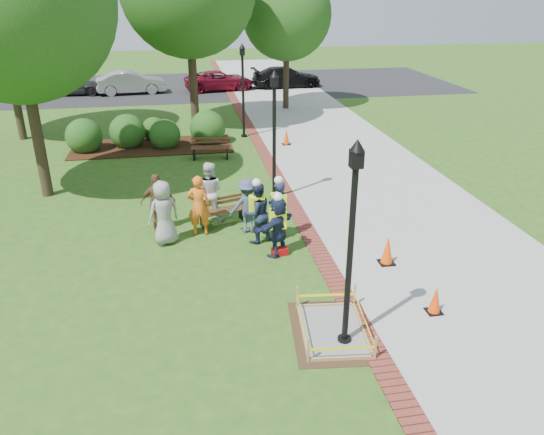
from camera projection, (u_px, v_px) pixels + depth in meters
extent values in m
plane|color=#285116|center=(261.00, 274.00, 13.32)|extent=(100.00, 100.00, 0.00)
cube|color=#9E9E99|center=(338.00, 150.00, 23.12)|extent=(6.00, 60.00, 0.02)
cube|color=maroon|center=(265.00, 154.00, 22.59)|extent=(0.50, 60.00, 0.03)
cube|color=#381E0F|center=(152.00, 147.00, 23.63)|extent=(7.00, 3.00, 0.05)
cube|color=black|center=(201.00, 86.00, 37.61)|extent=(36.00, 12.00, 0.01)
cube|color=#47331E|center=(333.00, 331.00, 11.13)|extent=(1.94, 2.47, 0.01)
cube|color=gray|center=(333.00, 331.00, 11.13)|extent=(1.39, 1.92, 0.04)
cube|color=tan|center=(333.00, 330.00, 11.12)|extent=(1.52, 2.05, 0.08)
cube|color=tan|center=(333.00, 321.00, 11.02)|extent=(1.55, 2.08, 0.55)
cube|color=yellow|center=(333.00, 320.00, 11.01)|extent=(1.50, 2.03, 0.06)
cube|color=brown|center=(223.00, 210.00, 15.91)|extent=(1.55, 0.88, 0.04)
cube|color=brown|center=(220.00, 201.00, 16.00)|extent=(1.43, 0.50, 0.24)
cube|color=black|center=(224.00, 217.00, 16.00)|extent=(1.44, 0.89, 0.44)
cube|color=brown|center=(210.00, 147.00, 21.88)|extent=(1.62, 0.63, 0.04)
cube|color=brown|center=(210.00, 140.00, 22.01)|extent=(1.57, 0.21, 0.25)
cube|color=black|center=(211.00, 153.00, 21.98)|extent=(1.48, 0.67, 0.46)
cube|color=black|center=(434.00, 312.00, 11.76)|extent=(0.34, 0.34, 0.04)
cone|color=#FE4208|center=(435.00, 299.00, 11.62)|extent=(0.27, 0.27, 0.63)
cube|color=black|center=(386.00, 263.00, 13.81)|extent=(0.40, 0.40, 0.05)
cone|color=#FF4C08|center=(388.00, 250.00, 13.65)|extent=(0.31, 0.31, 0.73)
cube|color=black|center=(286.00, 144.00, 23.95)|extent=(0.36, 0.36, 0.05)
cone|color=#E65107|center=(286.00, 137.00, 23.80)|extent=(0.28, 0.28, 0.66)
cube|color=#AB0D10|center=(280.00, 251.00, 14.23)|extent=(0.46, 0.30, 0.21)
cylinder|color=black|center=(350.00, 260.00, 10.05)|extent=(0.12, 0.12, 3.80)
cube|color=black|center=(356.00, 159.00, 9.24)|extent=(0.22, 0.22, 0.32)
cone|color=black|center=(357.00, 145.00, 9.14)|extent=(0.28, 0.28, 0.22)
cylinder|color=black|center=(344.00, 340.00, 10.80)|extent=(0.28, 0.28, 0.10)
cylinder|color=black|center=(274.00, 144.00, 17.25)|extent=(0.12, 0.12, 3.80)
cube|color=black|center=(274.00, 82.00, 16.44)|extent=(0.22, 0.22, 0.32)
cone|color=black|center=(274.00, 73.00, 16.34)|extent=(0.28, 0.28, 0.22)
cylinder|color=black|center=(274.00, 197.00, 18.00)|extent=(0.28, 0.28, 0.10)
cylinder|color=black|center=(243.00, 97.00, 24.45)|extent=(0.12, 0.12, 3.80)
cube|color=black|center=(242.00, 52.00, 23.64)|extent=(0.22, 0.22, 0.32)
cone|color=black|center=(242.00, 46.00, 23.53)|extent=(0.28, 0.28, 0.22)
cylinder|color=black|center=(244.00, 136.00, 25.20)|extent=(0.28, 0.28, 0.10)
cylinder|color=#3D2D1E|center=(35.00, 122.00, 17.26)|extent=(0.37, 0.37, 5.12)
sphere|color=#144212|center=(13.00, 1.00, 15.78)|extent=(6.10, 6.10, 6.10)
cylinder|color=#3D2D1E|center=(193.00, 73.00, 25.78)|extent=(0.41, 0.41, 5.36)
cylinder|color=#3D2D1E|center=(286.00, 71.00, 30.09)|extent=(0.34, 0.34, 4.21)
sphere|color=#144212|center=(287.00, 15.00, 28.87)|extent=(4.88, 4.88, 4.88)
cylinder|color=#3D2D1E|center=(13.00, 83.00, 23.81)|extent=(0.35, 0.35, 5.19)
sphere|color=#144212|center=(86.00, 151.00, 23.04)|extent=(1.55, 1.55, 1.55)
sphere|color=#144212|center=(129.00, 147.00, 23.71)|extent=(1.57, 1.57, 1.57)
sphere|color=#144212|center=(166.00, 147.00, 23.57)|extent=(1.37, 1.37, 1.37)
sphere|color=#144212|center=(208.00, 143.00, 24.25)|extent=(1.61, 1.61, 1.61)
sphere|color=#144212|center=(155.00, 139.00, 24.81)|extent=(1.12, 1.12, 1.12)
imported|color=gray|center=(164.00, 213.00, 14.57)|extent=(0.69, 0.60, 1.83)
imported|color=orange|center=(199.00, 206.00, 15.08)|extent=(0.61, 0.43, 1.80)
imported|color=silver|center=(209.00, 192.00, 15.99)|extent=(0.68, 0.53, 1.86)
imported|color=brown|center=(158.00, 202.00, 15.43)|extent=(0.55, 0.36, 1.71)
imported|color=#3A4665|center=(248.00, 206.00, 15.29)|extent=(0.53, 0.35, 1.63)
imported|color=#16273B|center=(278.00, 227.00, 13.98)|extent=(0.61, 0.60, 1.64)
cube|color=#D7F714|center=(278.00, 219.00, 13.88)|extent=(0.42, 0.26, 0.52)
sphere|color=white|center=(278.00, 197.00, 13.64)|extent=(0.25, 0.25, 0.25)
imported|color=#182A3F|center=(279.00, 210.00, 14.86)|extent=(0.64, 0.51, 1.73)
cube|color=#D7F714|center=(279.00, 202.00, 14.76)|extent=(0.42, 0.26, 0.52)
sphere|color=white|center=(279.00, 180.00, 14.50)|extent=(0.25, 0.25, 0.25)
imported|color=#171B3C|center=(257.00, 213.00, 14.67)|extent=(0.65, 0.54, 1.74)
cube|color=#D7F714|center=(257.00, 205.00, 14.57)|extent=(0.42, 0.26, 0.52)
sphere|color=white|center=(257.00, 183.00, 14.31)|extent=(0.25, 0.25, 0.25)
imported|color=#242427|center=(74.00, 95.00, 34.62)|extent=(2.26, 4.73, 1.51)
imported|color=#959599|center=(132.00, 94.00, 34.98)|extent=(2.58, 5.03, 1.58)
imported|color=maroon|center=(220.00, 90.00, 36.13)|extent=(2.45, 4.53, 1.41)
imported|color=black|center=(286.00, 87.00, 37.16)|extent=(2.18, 4.71, 1.51)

